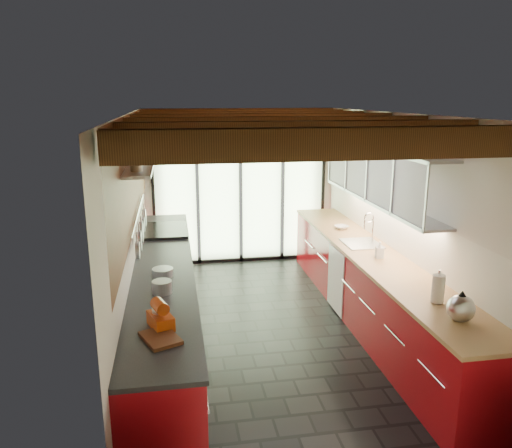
{
  "coord_description": "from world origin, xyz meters",
  "views": [
    {
      "loc": [
        -1.12,
        -5.52,
        2.79
      ],
      "look_at": [
        -0.12,
        0.4,
        1.25
      ],
      "focal_mm": 35.0,
      "sensor_mm": 36.0,
      "label": 1
    }
  ],
  "objects_px": {
    "stand_mixer": "(160,316)",
    "bowl": "(342,227)",
    "paper_towel": "(438,289)",
    "soap_bottle": "(380,250)",
    "kettle": "(461,307)"
  },
  "relations": [
    {
      "from": "paper_towel",
      "to": "soap_bottle",
      "type": "distance_m",
      "value": 1.34
    },
    {
      "from": "kettle",
      "to": "soap_bottle",
      "type": "xyz_separation_m",
      "value": [
        -0.0,
        1.73,
        -0.02
      ]
    },
    {
      "from": "bowl",
      "to": "paper_towel",
      "type": "bearing_deg",
      "value": -90.0
    },
    {
      "from": "stand_mixer",
      "to": "bowl",
      "type": "distance_m",
      "value": 3.78
    },
    {
      "from": "kettle",
      "to": "paper_towel",
      "type": "bearing_deg",
      "value": 90.0
    },
    {
      "from": "stand_mixer",
      "to": "soap_bottle",
      "type": "height_order",
      "value": "stand_mixer"
    },
    {
      "from": "kettle",
      "to": "bowl",
      "type": "height_order",
      "value": "kettle"
    },
    {
      "from": "stand_mixer",
      "to": "paper_towel",
      "type": "xyz_separation_m",
      "value": [
        2.54,
        0.09,
        0.04
      ]
    },
    {
      "from": "paper_towel",
      "to": "bowl",
      "type": "relative_size",
      "value": 1.65
    },
    {
      "from": "paper_towel",
      "to": "bowl",
      "type": "xyz_separation_m",
      "value": [
        0.0,
        2.7,
        -0.11
      ]
    },
    {
      "from": "kettle",
      "to": "bowl",
      "type": "distance_m",
      "value": 3.09
    },
    {
      "from": "paper_towel",
      "to": "bowl",
      "type": "bearing_deg",
      "value": 90.0
    },
    {
      "from": "soap_bottle",
      "to": "kettle",
      "type": "bearing_deg",
      "value": -90.0
    },
    {
      "from": "stand_mixer",
      "to": "kettle",
      "type": "height_order",
      "value": "kettle"
    },
    {
      "from": "kettle",
      "to": "paper_towel",
      "type": "xyz_separation_m",
      "value": [
        -0.0,
        0.38,
        0.01
      ]
    }
  ]
}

